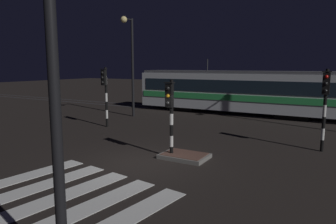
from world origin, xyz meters
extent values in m
plane|color=black|center=(0.00, 0.00, 0.00)|extent=(120.00, 120.00, 0.00)
cube|color=#59595E|center=(0.00, 12.82, 0.01)|extent=(80.00, 0.12, 0.03)
cube|color=#59595E|center=(0.00, 14.25, 0.01)|extent=(80.00, 0.12, 0.03)
cube|color=silver|center=(-2.30, -3.10, 0.01)|extent=(1.22, 4.08, 0.02)
cube|color=silver|center=(-1.15, -3.25, 0.01)|extent=(1.22, 4.08, 0.02)
cube|color=silver|center=(0.00, -3.40, 0.01)|extent=(1.22, 4.08, 0.02)
cube|color=silver|center=(1.15, -3.55, 0.01)|extent=(1.22, 4.08, 0.02)
cube|color=silver|center=(2.30, -3.70, 0.01)|extent=(1.22, 4.08, 0.02)
cube|color=slate|center=(1.27, 1.38, 0.08)|extent=(1.82, 1.27, 0.16)
cube|color=brown|center=(1.27, 1.38, 0.17)|extent=(1.64, 1.15, 0.02)
cylinder|color=black|center=(0.76, 1.23, 0.22)|extent=(0.14, 0.14, 0.44)
cylinder|color=white|center=(0.76, 1.23, 0.66)|extent=(0.14, 0.14, 0.44)
cylinder|color=black|center=(0.76, 1.23, 1.10)|extent=(0.14, 0.14, 0.44)
cylinder|color=white|center=(0.76, 1.23, 1.54)|extent=(0.14, 0.14, 0.44)
cylinder|color=black|center=(0.76, 1.23, 1.99)|extent=(0.14, 0.14, 0.44)
cylinder|color=white|center=(0.76, 1.23, 2.43)|extent=(0.14, 0.14, 0.44)
cylinder|color=black|center=(0.76, 1.23, 2.87)|extent=(0.14, 0.14, 0.44)
cube|color=black|center=(0.76, 1.06, 2.49)|extent=(0.28, 0.20, 0.90)
sphere|color=black|center=(0.76, 0.95, 2.77)|extent=(0.14, 0.14, 0.14)
sphere|color=orange|center=(0.76, 0.95, 2.49)|extent=(0.14, 0.14, 0.14)
sphere|color=black|center=(0.76, 0.95, 2.21)|extent=(0.14, 0.14, 0.14)
cube|color=black|center=(0.76, 1.06, 2.98)|extent=(0.36, 0.24, 0.04)
cylinder|color=black|center=(-5.68, 4.80, 0.25)|extent=(0.14, 0.14, 0.51)
cylinder|color=white|center=(-5.68, 4.80, 0.76)|extent=(0.14, 0.14, 0.51)
cylinder|color=black|center=(-5.68, 4.80, 1.26)|extent=(0.14, 0.14, 0.51)
cylinder|color=white|center=(-5.68, 4.80, 1.77)|extent=(0.14, 0.14, 0.51)
cylinder|color=black|center=(-5.68, 4.80, 2.28)|extent=(0.14, 0.14, 0.51)
cylinder|color=white|center=(-5.68, 4.80, 2.78)|extent=(0.14, 0.14, 0.51)
cylinder|color=black|center=(-5.68, 4.80, 3.29)|extent=(0.14, 0.14, 0.51)
cube|color=black|center=(-5.68, 4.63, 2.94)|extent=(0.28, 0.20, 0.90)
sphere|color=black|center=(-5.68, 4.52, 3.22)|extent=(0.14, 0.14, 0.14)
sphere|color=black|center=(-5.68, 4.52, 2.94)|extent=(0.14, 0.14, 0.14)
sphere|color=black|center=(-5.68, 4.52, 2.66)|extent=(0.14, 0.14, 0.14)
cube|color=black|center=(-5.68, 4.63, 3.43)|extent=(0.36, 0.24, 0.04)
cylinder|color=black|center=(5.88, 5.19, 0.25)|extent=(0.14, 0.14, 0.50)
cylinder|color=white|center=(5.88, 5.19, 0.75)|extent=(0.14, 0.14, 0.50)
cylinder|color=black|center=(5.88, 5.19, 1.25)|extent=(0.14, 0.14, 0.50)
cylinder|color=white|center=(5.88, 5.19, 1.75)|extent=(0.14, 0.14, 0.50)
cylinder|color=black|center=(5.88, 5.19, 2.25)|extent=(0.14, 0.14, 0.50)
cylinder|color=white|center=(5.88, 5.19, 2.75)|extent=(0.14, 0.14, 0.50)
cylinder|color=black|center=(5.88, 5.19, 3.25)|extent=(0.14, 0.14, 0.50)
cube|color=black|center=(5.88, 5.02, 2.90)|extent=(0.28, 0.20, 0.90)
sphere|color=red|center=(5.88, 4.91, 3.18)|extent=(0.14, 0.14, 0.14)
sphere|color=black|center=(5.88, 4.91, 2.90)|extent=(0.14, 0.14, 0.14)
sphere|color=black|center=(5.88, 4.91, 2.62)|extent=(0.14, 0.14, 0.14)
cube|color=black|center=(5.88, 5.02, 3.39)|extent=(0.36, 0.24, 0.04)
cylinder|color=black|center=(2.74, -5.99, 3.86)|extent=(0.18, 0.18, 7.72)
cylinder|color=black|center=(-6.65, 8.77, 3.43)|extent=(0.18, 0.18, 6.86)
cylinder|color=black|center=(-6.65, 8.32, 6.76)|extent=(0.10, 0.90, 0.10)
sphere|color=#F9E08C|center=(-6.65, 7.87, 6.68)|extent=(0.44, 0.44, 0.44)
cube|color=silver|center=(-0.67, 13.54, 1.70)|extent=(15.23, 2.50, 2.70)
cube|color=green|center=(-0.67, 12.27, 1.35)|extent=(14.93, 0.04, 0.44)
cube|color=green|center=(-0.67, 14.81, 1.35)|extent=(14.93, 0.04, 0.44)
cube|color=black|center=(-0.67, 12.27, 2.15)|extent=(14.47, 0.03, 0.90)
cube|color=#4C4C51|center=(-0.67, 13.54, 3.15)|extent=(14.93, 2.30, 0.20)
cylinder|color=#262628|center=(-2.95, 13.54, 3.65)|extent=(0.08, 0.08, 1.00)
cube|color=black|center=(3.52, 13.54, 0.17)|extent=(2.20, 2.00, 0.35)
cube|color=black|center=(-4.86, 13.54, 0.17)|extent=(2.20, 2.00, 0.35)
camera|label=1|loc=(6.65, -9.27, 3.61)|focal=33.34mm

